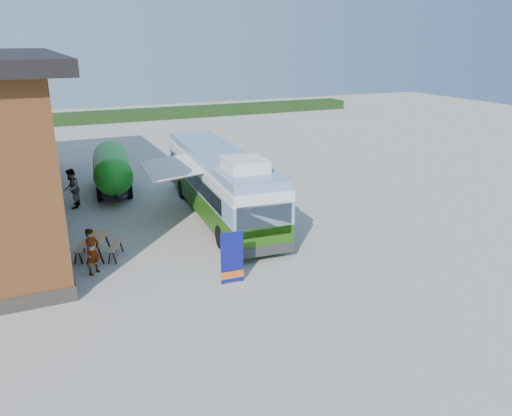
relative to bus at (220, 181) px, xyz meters
name	(u,v)px	position (x,y,z in m)	size (l,w,h in m)	color
ground	(259,265)	(-0.63, -5.83, -1.71)	(100.00, 100.00, 0.00)	#BCB7AD
hedge	(182,112)	(7.37, 32.17, -1.21)	(40.00, 3.00, 1.00)	#264419
bus	(220,181)	(0.00, 0.00, 0.00)	(3.21, 11.78, 3.58)	#367112
awning	(176,165)	(-2.02, 0.26, 0.90)	(2.73, 4.10, 0.50)	white
banner	(232,262)	(-2.07, -6.72, -0.94)	(0.82, 0.22, 1.88)	navy
picnic_table	(98,242)	(-5.99, -2.69, -1.05)	(1.95, 1.85, 0.88)	tan
person_a	(92,251)	(-6.33, -4.01, -0.85)	(0.62, 0.41, 1.71)	#999999
person_b	(72,189)	(-6.33, 4.15, -0.72)	(0.96, 0.75, 1.98)	#999999
slurry_tanker	(112,168)	(-4.05, 5.99, -0.29)	(2.47, 6.62, 2.45)	green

